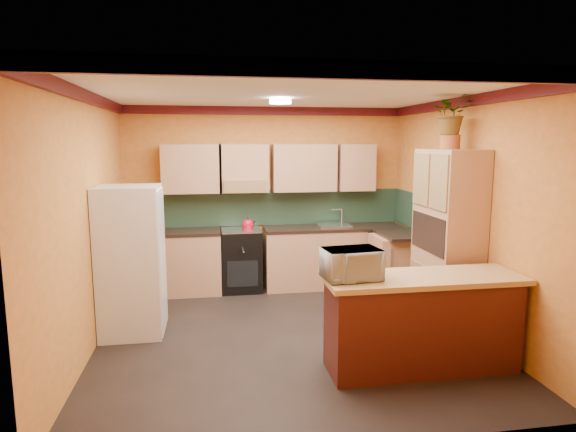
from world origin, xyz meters
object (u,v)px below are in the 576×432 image
Objects in this scene: stove at (241,260)px; fridge at (131,261)px; base_cabinets_back at (283,259)px; pantry at (447,241)px; breakfast_bar at (421,325)px; microwave at (351,264)px.

stove is 0.54× the size of fridge.
base_cabinets_back is 2.57m from pantry.
pantry is (3.60, -0.43, 0.20)m from fridge.
fridge is 0.81× the size of pantry.
breakfast_bar is (2.88, -1.37, -0.41)m from fridge.
stove is at bearing 118.78° from breakfast_bar.
breakfast_bar is (1.55, -2.82, -0.02)m from stove.
fridge reaches higher than base_cabinets_back.
base_cabinets_back is 2.15× the size of fridge.
base_cabinets_back is at bearing 0.00° from stove.
fridge is 2.58m from microwave.
breakfast_bar is 0.95m from microwave.
stove is (-0.63, -0.00, 0.02)m from base_cabinets_back.
microwave reaches higher than base_cabinets_back.
pantry is 1.71m from microwave.
breakfast_bar is (-0.72, -0.94, -0.61)m from pantry.
microwave is at bearing -32.22° from fridge.
pantry is at bearing -48.88° from base_cabinets_back.
stove is 3.21m from breakfast_bar.
base_cabinets_back is 4.01× the size of stove.
base_cabinets_back is at bearing 108.12° from breakfast_bar.
fridge is 3.31× the size of microwave.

